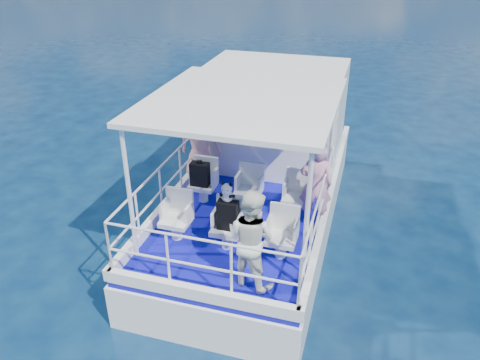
# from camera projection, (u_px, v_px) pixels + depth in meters

# --- Properties ---
(ground) EXTENTS (2000.00, 2000.00, 0.00)m
(ground) POSITION_uv_depth(u_px,v_px,m) (245.00, 252.00, 9.12)
(ground) COLOR #071D3A
(ground) RESTS_ON ground
(hull) EXTENTS (3.00, 7.00, 1.60)m
(hull) POSITION_uv_depth(u_px,v_px,m) (258.00, 225.00, 9.97)
(hull) COLOR white
(hull) RESTS_ON ground
(deck) EXTENTS (2.90, 6.90, 0.10)m
(deck) POSITION_uv_depth(u_px,v_px,m) (259.00, 190.00, 9.57)
(deck) COLOR #0C0A8F
(deck) RESTS_ON hull
(cabin) EXTENTS (2.85, 2.00, 2.20)m
(cabin) POSITION_uv_depth(u_px,v_px,m) (275.00, 115.00, 10.12)
(cabin) COLOR white
(cabin) RESTS_ON deck
(canopy) EXTENTS (3.00, 3.20, 0.08)m
(canopy) POSITION_uv_depth(u_px,v_px,m) (243.00, 100.00, 7.47)
(canopy) COLOR white
(canopy) RESTS_ON cabin
(canopy_posts) EXTENTS (2.77, 2.97, 2.20)m
(canopy_posts) POSITION_uv_depth(u_px,v_px,m) (242.00, 166.00, 7.97)
(canopy_posts) COLOR white
(canopy_posts) RESTS_ON deck
(railings) EXTENTS (2.84, 3.59, 1.00)m
(railings) POSITION_uv_depth(u_px,v_px,m) (236.00, 205.00, 7.97)
(railings) COLOR white
(railings) RESTS_ON deck
(seat_port_fwd) EXTENTS (0.48, 0.46, 0.38)m
(seat_port_fwd) POSITION_uv_depth(u_px,v_px,m) (203.00, 192.00, 9.00)
(seat_port_fwd) COLOR silver
(seat_port_fwd) RESTS_ON deck
(seat_center_fwd) EXTENTS (0.48, 0.46, 0.38)m
(seat_center_fwd) POSITION_uv_depth(u_px,v_px,m) (248.00, 199.00, 8.78)
(seat_center_fwd) COLOR silver
(seat_center_fwd) RESTS_ON deck
(seat_stbd_fwd) EXTENTS (0.48, 0.46, 0.38)m
(seat_stbd_fwd) POSITION_uv_depth(u_px,v_px,m) (296.00, 206.00, 8.55)
(seat_stbd_fwd) COLOR silver
(seat_stbd_fwd) RESTS_ON deck
(seat_port_aft) EXTENTS (0.48, 0.46, 0.38)m
(seat_port_aft) POSITION_uv_depth(u_px,v_px,m) (177.00, 228.00, 7.90)
(seat_port_aft) COLOR silver
(seat_port_aft) RESTS_ON deck
(seat_center_aft) EXTENTS (0.48, 0.46, 0.38)m
(seat_center_aft) POSITION_uv_depth(u_px,v_px,m) (227.00, 237.00, 7.68)
(seat_center_aft) COLOR silver
(seat_center_aft) RESTS_ON deck
(seat_stbd_aft) EXTENTS (0.48, 0.46, 0.38)m
(seat_stbd_aft) POSITION_uv_depth(u_px,v_px,m) (281.00, 246.00, 7.45)
(seat_stbd_aft) COLOR silver
(seat_stbd_aft) RESTS_ON deck
(passenger_port_fwd) EXTENTS (0.69, 0.52, 1.73)m
(passenger_port_fwd) POSITION_uv_depth(u_px,v_px,m) (200.00, 141.00, 9.47)
(passenger_port_fwd) COLOR pink
(passenger_port_fwd) RESTS_ON deck
(passenger_stbd_fwd) EXTENTS (0.62, 0.46, 1.55)m
(passenger_stbd_fwd) POSITION_uv_depth(u_px,v_px,m) (316.00, 185.00, 8.03)
(passenger_stbd_fwd) COLOR pink
(passenger_stbd_fwd) RESTS_ON deck
(passenger_stbd_aft) EXTENTS (0.90, 0.79, 1.55)m
(passenger_stbd_aft) POSITION_uv_depth(u_px,v_px,m) (251.00, 239.00, 6.64)
(passenger_stbd_aft) COLOR white
(passenger_stbd_aft) RESTS_ON deck
(backpack_port) EXTENTS (0.35, 0.20, 0.46)m
(backpack_port) POSITION_uv_depth(u_px,v_px,m) (200.00, 174.00, 8.75)
(backpack_port) COLOR black
(backpack_port) RESTS_ON seat_port_fwd
(backpack_center) EXTENTS (0.33, 0.19, 0.50)m
(backpack_center) POSITION_uv_depth(u_px,v_px,m) (228.00, 215.00, 7.45)
(backpack_center) COLOR black
(backpack_center) RESTS_ON seat_center_aft
(compact_camera) EXTENTS (0.09, 0.06, 0.06)m
(compact_camera) POSITION_uv_depth(u_px,v_px,m) (199.00, 162.00, 8.64)
(compact_camera) COLOR black
(compact_camera) RESTS_ON backpack_port
(panda) EXTENTS (0.21, 0.18, 0.33)m
(panda) POSITION_uv_depth(u_px,v_px,m) (227.00, 192.00, 7.28)
(panda) COLOR white
(panda) RESTS_ON backpack_center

